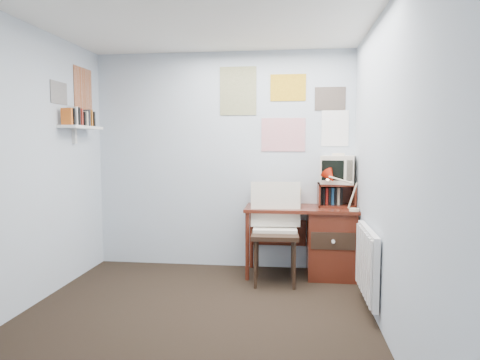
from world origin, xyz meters
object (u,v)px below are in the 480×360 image
(desk_chair, at_px, (275,235))
(radiator, at_px, (367,263))
(desk, at_px, (325,240))
(crt_tv, at_px, (338,168))
(tv_riser, at_px, (336,195))
(desk_lamp, at_px, (355,193))
(wall_shelf, at_px, (81,127))

(desk_chair, xyz_separation_m, radiator, (0.83, -0.62, -0.09))
(desk, relative_size, crt_tv, 3.39)
(desk_chair, height_order, tv_riser, desk_chair)
(radiator, bearing_deg, tv_riser, 99.28)
(desk, xyz_separation_m, tv_riser, (0.12, 0.11, 0.48))
(desk_lamp, bearing_deg, wall_shelf, 166.83)
(desk_chair, height_order, crt_tv, crt_tv)
(tv_riser, height_order, radiator, tv_riser)
(desk_chair, bearing_deg, tv_riser, 30.30)
(desk_chair, distance_m, wall_shelf, 2.32)
(desk_lamp, height_order, wall_shelf, wall_shelf)
(tv_riser, bearing_deg, desk_chair, -147.68)
(desk_lamp, distance_m, tv_riser, 0.37)
(desk, distance_m, crt_tv, 0.80)
(desk_lamp, bearing_deg, desk_chair, 169.62)
(desk_chair, xyz_separation_m, crt_tv, (0.67, 0.44, 0.67))
(desk, distance_m, desk_lamp, 0.64)
(desk, distance_m, desk_chair, 0.63)
(wall_shelf, bearing_deg, desk_chair, 2.11)
(desk_chair, bearing_deg, wall_shelf, -179.90)
(desk_chair, height_order, desk_lamp, desk_lamp)
(crt_tv, bearing_deg, desk, -124.96)
(desk_chair, relative_size, tv_riser, 2.55)
(desk_lamp, height_order, radiator, desk_lamp)
(desk_chair, distance_m, tv_riser, 0.86)
(desk, height_order, wall_shelf, wall_shelf)
(wall_shelf, bearing_deg, radiator, -10.89)
(desk_lamp, distance_m, radiator, 0.89)
(desk_lamp, distance_m, crt_tv, 0.44)
(desk_chair, height_order, radiator, desk_chair)
(wall_shelf, bearing_deg, desk, 8.40)
(desk, bearing_deg, tv_riser, 42.96)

